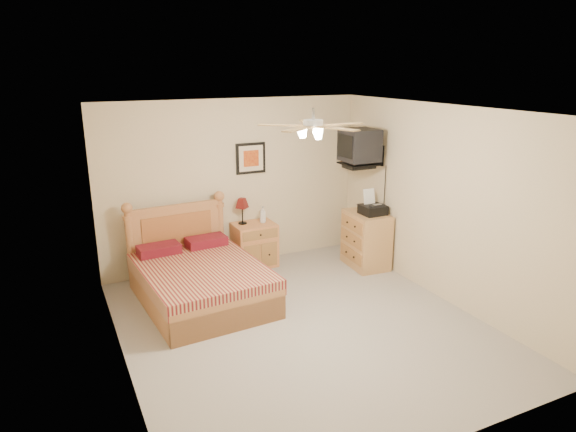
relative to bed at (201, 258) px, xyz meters
name	(u,v)px	position (x,y,z in m)	size (l,w,h in m)	color
floor	(302,326)	(0.88, -1.12, -0.60)	(4.50, 4.50, 0.00)	gray
ceiling	(304,110)	(0.88, -1.12, 1.90)	(4.00, 4.50, 0.04)	white
wall_back	(234,184)	(0.88, 1.13, 0.65)	(4.00, 0.04, 2.50)	beige
wall_front	(444,308)	(0.88, -3.37, 0.65)	(4.00, 0.04, 2.50)	beige
wall_left	(116,252)	(-1.12, -1.12, 0.65)	(0.04, 4.50, 2.50)	beige
wall_right	(443,204)	(2.88, -1.12, 0.65)	(0.04, 4.50, 2.50)	beige
bed	(201,258)	(0.00, 0.00, 0.00)	(1.42, 1.87, 1.21)	#B7723D
nightstand	(254,245)	(1.09, 0.88, -0.27)	(0.62, 0.46, 0.67)	#C06E3B
table_lamp	(242,211)	(0.94, 0.97, 0.26)	(0.21, 0.21, 0.39)	#5D1412
lotion_bottle	(263,215)	(1.23, 0.89, 0.19)	(0.10, 0.10, 0.25)	silver
framed_picture	(251,158)	(1.15, 1.11, 1.02)	(0.46, 0.04, 0.46)	black
dresser	(366,240)	(2.61, 0.14, -0.18)	(0.49, 0.71, 0.84)	#B87A4C
fax_machine	(373,202)	(2.64, 0.06, 0.42)	(0.34, 0.36, 0.36)	black
magazine_lower	(359,209)	(2.60, 0.36, 0.25)	(0.20, 0.27, 0.03)	#C0B697
magazine_upper	(360,207)	(2.63, 0.36, 0.27)	(0.22, 0.29, 0.02)	gray
wall_tv	(368,147)	(2.63, 0.22, 1.21)	(0.56, 0.46, 0.58)	black
ceiling_fan	(313,126)	(0.88, -1.32, 1.76)	(1.14, 1.14, 0.28)	silver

